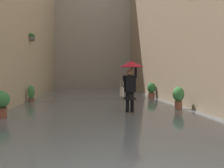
{
  "coord_description": "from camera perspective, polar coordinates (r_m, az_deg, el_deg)",
  "views": [
    {
      "loc": [
        0.53,
        2.33,
        1.43
      ],
      "look_at": [
        -0.4,
        -7.21,
        1.08
      ],
      "focal_mm": 40.74,
      "sensor_mm": 36.0,
      "label": 1
    }
  ],
  "objects": [
    {
      "name": "ground_plane",
      "position": [
        13.33,
        -3.23,
        -4.09
      ],
      "size": [
        60.0,
        60.0,
        0.0
      ],
      "primitive_type": "plane",
      "color": "slate"
    },
    {
      "name": "flood_water",
      "position": [
        13.32,
        -3.23,
        -3.93
      ],
      "size": [
        7.97,
        27.81,
        0.08
      ],
      "primitive_type": "cube",
      "color": "slate",
      "rests_on": "ground_plane"
    },
    {
      "name": "building_facade_far",
      "position": [
        25.56,
        -4.35,
        13.47
      ],
      "size": [
        10.77,
        1.8,
        12.96
      ],
      "primitive_type": "cube",
      "color": "#A89989",
      "rests_on": "ground_plane"
    },
    {
      "name": "person_wading",
      "position": [
        9.15,
        4.17,
        1.5
      ],
      "size": [
        0.89,
        0.89,
        2.0
      ],
      "color": "#4C4233",
      "rests_on": "ground_plane"
    },
    {
      "name": "potted_plant_far_left",
      "position": [
        15.49,
        8.84,
        -1.3
      ],
      "size": [
        0.5,
        0.5,
        0.96
      ],
      "color": "brown",
      "rests_on": "ground_plane"
    },
    {
      "name": "potted_plant_mid_right",
      "position": [
        13.31,
        -17.69,
        -2.17
      ],
      "size": [
        0.35,
        0.35,
        0.9
      ],
      "color": "brown",
      "rests_on": "ground_plane"
    },
    {
      "name": "potted_plant_mid_left",
      "position": [
        10.48,
        14.69,
        -2.75
      ],
      "size": [
        0.46,
        0.46,
        0.95
      ],
      "color": "#9E563D",
      "rests_on": "ground_plane"
    },
    {
      "name": "potted_plant_far_right",
      "position": [
        8.72,
        -23.76,
        -3.91
      ],
      "size": [
        0.57,
        0.57,
        0.93
      ],
      "color": "brown",
      "rests_on": "ground_plane"
    }
  ]
}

